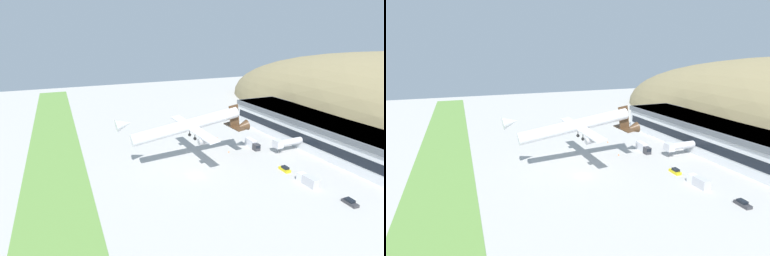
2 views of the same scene
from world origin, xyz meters
TOP-DOWN VIEW (x-y plane):
  - ground_plane at (0.00, 0.00)m, footprint 404.83×404.83m
  - grass_strip_foreground at (0.00, -41.74)m, footprint 364.35×19.30m
  - terminal_building at (-4.43, 59.05)m, footprint 92.37×23.06m
  - jetway_0 at (-4.13, 40.98)m, footprint 3.38×12.71m
  - cargo_airplane at (-10.71, 2.77)m, footprint 33.88×49.67m
  - service_car_0 at (33.05, 30.91)m, footprint 4.52×2.13m
  - service_car_1 at (9.25, 29.01)m, footprint 4.40×2.03m
  - fuel_truck at (19.59, 28.94)m, footprint 7.16×2.52m
  - box_truck at (-13.54, 31.76)m, footprint 8.65×2.75m
  - traffic_cone_0 at (-12.95, 20.43)m, footprint 0.52×0.52m
  - traffic_cone_1 at (-29.66, 24.31)m, footprint 0.52×0.52m

SIDE VIEW (x-z plane):
  - ground_plane at x=0.00m, z-range 0.00..0.00m
  - grass_strip_foreground at x=0.00m, z-range 0.00..0.08m
  - traffic_cone_0 at x=-12.95m, z-range -0.01..0.57m
  - traffic_cone_1 at x=-29.66m, z-range -0.01..0.57m
  - service_car_0 at x=33.05m, z-range -0.13..1.34m
  - service_car_1 at x=9.25m, z-range -0.14..1.51m
  - fuel_truck at x=19.59m, z-range -0.03..2.85m
  - box_truck at x=-13.54m, z-range -0.10..3.27m
  - jetway_0 at x=-4.13m, z-range 1.28..6.71m
  - terminal_building at x=-4.43m, z-range 0.76..12.23m
  - cargo_airplane at x=-10.71m, z-range 8.02..19.33m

